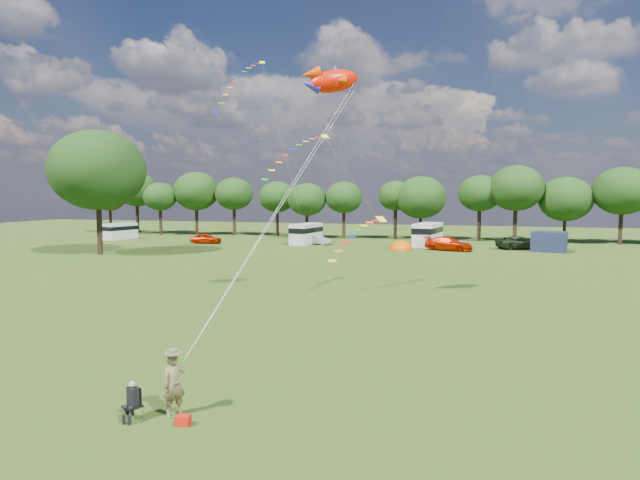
% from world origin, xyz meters
% --- Properties ---
extents(ground_plane, '(180.00, 180.00, 0.00)m').
position_xyz_m(ground_plane, '(0.00, 0.00, 0.00)').
color(ground_plane, black).
rests_on(ground_plane, ground).
extents(tree_line, '(102.98, 10.98, 10.27)m').
position_xyz_m(tree_line, '(5.30, 54.99, 6.35)').
color(tree_line, black).
rests_on(tree_line, ground).
extents(big_tree, '(10.00, 10.00, 13.28)m').
position_xyz_m(big_tree, '(-30.00, 28.00, 9.02)').
color(big_tree, black).
rests_on(big_tree, ground).
extents(car_a, '(4.18, 1.95, 1.35)m').
position_xyz_m(car_a, '(-24.80, 42.20, 0.68)').
color(car_a, '#A31700').
rests_on(car_a, ground).
extents(car_b, '(3.57, 2.05, 1.19)m').
position_xyz_m(car_b, '(-10.35, 44.80, 0.59)').
color(car_b, '#919699').
rests_on(car_b, ground).
extents(car_c, '(5.68, 3.71, 1.58)m').
position_xyz_m(car_c, '(6.03, 41.96, 0.79)').
color(car_c, '#A81B00').
rests_on(car_c, ground).
extents(car_d, '(6.15, 4.30, 1.53)m').
position_xyz_m(car_d, '(14.16, 45.80, 0.77)').
color(car_d, black).
rests_on(car_d, ground).
extents(campervan_a, '(3.04, 5.03, 2.30)m').
position_xyz_m(campervan_a, '(-39.48, 44.71, 1.24)').
color(campervan_a, '#B8B8BA').
rests_on(campervan_a, ground).
extents(campervan_b, '(3.24, 5.71, 2.64)m').
position_xyz_m(campervan_b, '(-11.98, 45.01, 1.42)').
color(campervan_b, '#B7B7B9').
rests_on(campervan_b, ground).
extents(campervan_c, '(3.56, 6.23, 2.87)m').
position_xyz_m(campervan_c, '(3.35, 46.34, 1.54)').
color(campervan_c, silver).
rests_on(campervan_c, ground).
extents(tent_orange, '(2.87, 3.14, 2.24)m').
position_xyz_m(tent_orange, '(0.70, 41.03, 0.02)').
color(tent_orange, '#C74D00').
rests_on(tent_orange, ground).
extents(tent_greyblue, '(2.86, 3.13, 2.13)m').
position_xyz_m(tent_greyblue, '(7.20, 42.99, 0.02)').
color(tent_greyblue, '#4F576D').
rests_on(tent_greyblue, ground).
extents(awning_navy, '(4.19, 3.69, 2.26)m').
position_xyz_m(awning_navy, '(17.00, 43.80, 1.13)').
color(awning_navy, '#1A1F3A').
rests_on(awning_navy, ground).
extents(kite_flyer, '(0.79, 0.82, 1.89)m').
position_xyz_m(kite_flyer, '(-0.40, -7.05, 0.95)').
color(kite_flyer, brown).
rests_on(kite_flyer, ground).
extents(camp_chair, '(0.63, 0.65, 1.19)m').
position_xyz_m(camp_chair, '(-1.40, -7.64, 0.71)').
color(camp_chair, '#99999E').
rests_on(camp_chair, ground).
extents(kite_bag, '(0.44, 0.32, 0.29)m').
position_xyz_m(kite_bag, '(0.19, -7.60, 0.15)').
color(kite_bag, '#B3170C').
rests_on(kite_bag, ground).
extents(fish_kite, '(3.51, 2.83, 1.93)m').
position_xyz_m(fish_kite, '(0.22, 9.28, 13.01)').
color(fish_kite, red).
rests_on(fish_kite, ground).
extents(streamer_kite_a, '(3.29, 5.45, 5.74)m').
position_xyz_m(streamer_kite_a, '(-13.25, 28.19, 17.76)').
color(streamer_kite_a, '#FFFE00').
rests_on(streamer_kite_a, ground).
extents(streamer_kite_b, '(4.24, 4.63, 3.78)m').
position_xyz_m(streamer_kite_b, '(-4.79, 19.73, 10.09)').
color(streamer_kite_b, '#F1FF2C').
rests_on(streamer_kite_b, ground).
extents(streamer_kite_c, '(3.22, 5.05, 2.83)m').
position_xyz_m(streamer_kite_c, '(1.03, 15.23, 4.01)').
color(streamer_kite_c, '#FCFF19').
rests_on(streamer_kite_c, ground).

